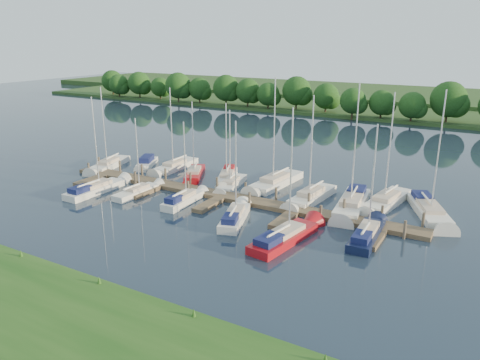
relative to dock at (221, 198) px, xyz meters
The scene contains 24 objects.
ground 7.31m from the dock, 90.00° to the right, with size 260.00×260.00×0.00m, color #1B2937.
near_bank 23.31m from the dock, 90.00° to the right, with size 90.00×10.00×0.50m, color #1C4914.
dock is the anchor object (origin of this frame).
mooring_pilings 1.19m from the dock, 90.00° to the left, with size 38.24×2.84×2.00m.
far_shore 67.69m from the dock, 90.00° to the left, with size 180.00×30.00×0.60m, color #244319.
distant_hill 92.69m from the dock, 90.00° to the left, with size 220.00×40.00×1.40m, color #325023.
treeline 54.87m from the dock, 86.30° to the left, with size 144.70×9.50×7.84m.
sailboat_n_0 18.91m from the dock, behind, with size 3.58×8.24×10.43m.
motorboat 16.22m from the dock, 157.71° to the left, with size 3.44×5.53×1.59m.
sailboat_n_2 12.92m from the dock, 148.65° to the left, with size 2.11×8.19×10.43m.
sailboat_n_3 8.67m from the dock, 143.09° to the left, with size 4.37×6.94×9.24m.
sailboat_n_4 6.83m from the dock, 116.23° to the left, with size 4.07×7.06×9.23m.
sailboat_n_5 4.18m from the dock, 107.14° to the left, with size 2.81×6.99×8.88m.
sailboat_n_6 7.29m from the dock, 68.22° to the left, with size 3.04×9.72×12.28m.
sailboat_n_7 9.00m from the dock, 27.37° to the left, with size 2.71×8.62×11.07m.
sailboat_n_8 12.85m from the dock, 18.79° to the left, with size 3.30×9.81×12.32m.
sailboat_n_9 16.22m from the dock, 24.16° to the left, with size 3.28×9.06×11.44m.
sailboat_n_10 19.91m from the dock, 18.07° to the left, with size 5.41×9.34×11.95m.
sailboat_s_0 13.51m from the dock, 160.71° to the right, with size 2.01×8.13×10.41m.
sailboat_s_1 8.90m from the dock, 161.49° to the right, with size 1.76×6.47×8.31m.
sailboat_s_2 3.78m from the dock, 133.62° to the right, with size 1.73×6.47×8.52m.
sailboat_s_3 5.77m from the dock, 45.53° to the right, with size 3.56×7.24×9.38m.
sailboat_s_4 11.36m from the dock, 30.46° to the right, with size 3.19×8.88×11.15m.
sailboat_s_5 15.53m from the dock, ahead, with size 2.08×7.64×9.82m.
Camera 1 is at (23.79, -30.40, 15.92)m, focal length 35.00 mm.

